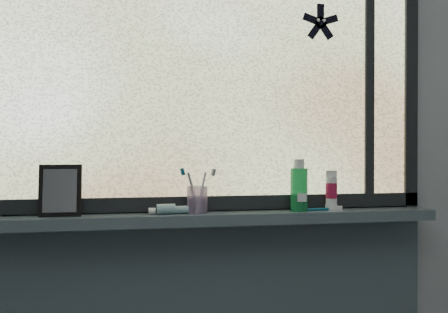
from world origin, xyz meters
The scene contains 13 objects.
wall_back centered at (0.00, 1.30, 1.25)m, with size 3.00×0.01×2.50m, color #9EA3A8.
windowsill centered at (0.00, 1.23, 1.00)m, with size 1.62×0.14×0.04m, color #435259.
window_pane centered at (0.00, 1.28, 1.53)m, with size 1.50×0.01×1.00m, color silver.
frame_bottom centered at (0.00, 1.28, 1.05)m, with size 1.60×0.03×0.05m, color black.
frame_right centered at (0.78, 1.28, 1.53)m, with size 0.05×0.03×1.10m, color black.
frame_mullion centered at (0.60, 1.28, 1.53)m, with size 0.04×0.03×1.00m, color black.
starfish_sticker centered at (0.40, 1.27, 1.72)m, with size 0.15×0.02×0.15m, color black, non-canonical shape.
vanity_mirror centered at (-0.53, 1.23, 1.11)m, with size 0.14×0.07×0.17m, color black.
toothpaste_tube centered at (-0.16, 1.22, 1.04)m, with size 0.20×0.04×0.04m, color silver, non-canonical shape.
toothbrush_cup centered at (-0.07, 1.22, 1.07)m, with size 0.07×0.07×0.09m, color #B59ACC.
toothbrush_lying centered at (0.36, 1.22, 1.03)m, with size 0.21×0.02×0.01m, color #0C5473, non-canonical shape.
mouthwash_bottle centered at (0.30, 1.22, 1.11)m, with size 0.06×0.06×0.16m, color green.
cream_tube centered at (0.43, 1.24, 1.10)m, with size 0.04×0.04×0.10m, color silver.
Camera 1 is at (-0.31, -0.50, 1.24)m, focal length 40.00 mm.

